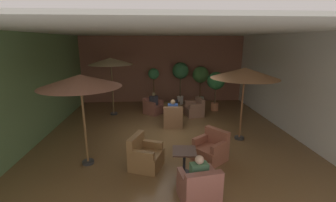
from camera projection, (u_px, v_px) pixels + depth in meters
ground_plane at (169, 136)px, 8.28m from camera, size 9.03×10.11×0.02m
wall_back_brick at (163, 70)px, 12.66m from camera, size 9.03×0.08×3.60m
wall_left_accent at (34, 89)px, 7.54m from camera, size 0.08×10.11×3.60m
wall_right_plain at (295, 86)px, 8.10m from camera, size 0.08×10.11×3.60m
ceiling_slab at (169, 31)px, 7.35m from camera, size 9.03×10.11×0.06m
cafe_table_front_left at (172, 106)px, 10.15m from camera, size 0.78×0.78×0.65m
armchair_front_left_north at (173, 119)px, 9.15m from camera, size 0.78×0.78×0.88m
armchair_front_left_east at (195, 109)px, 10.48m from camera, size 0.89×0.93×0.80m
armchair_front_left_south at (153, 107)px, 10.83m from camera, size 1.06×1.06×0.77m
cafe_table_front_right at (184, 157)px, 5.83m from camera, size 0.65×0.65×0.65m
armchair_front_right_north at (211, 149)px, 6.57m from camera, size 1.09×1.09×0.88m
armchair_front_right_east at (145, 156)px, 6.17m from camera, size 1.00×1.01×0.90m
armchair_front_right_south at (199, 188)px, 4.86m from camera, size 0.89×0.87×0.82m
patio_umbrella_tall_red at (80, 82)px, 5.84m from camera, size 2.09×2.09×2.51m
patio_umbrella_center_beige at (111, 62)px, 10.11m from camera, size 1.95×1.95×2.62m
patio_umbrella_near_wall at (245, 73)px, 7.46m from camera, size 2.20×2.20×2.50m
potted_tree_left_corner at (216, 83)px, 11.00m from camera, size 0.85×0.85×1.91m
potted_tree_mid_left at (154, 83)px, 12.10m from camera, size 0.57×0.57×1.95m
potted_tree_mid_right at (201, 77)px, 12.40m from camera, size 0.87×0.87×2.00m
potted_tree_right_corner at (180, 73)px, 12.11m from camera, size 0.86×0.86×2.25m
patron_blue_shirt at (199, 171)px, 4.80m from camera, size 0.40×0.27×0.64m
patron_by_window at (173, 109)px, 9.09m from camera, size 0.41×0.28×0.70m
patron_with_friend at (154, 100)px, 10.71m from camera, size 0.40×0.41×0.61m
iced_drink_cup at (174, 102)px, 10.15m from camera, size 0.08×0.08×0.11m
open_laptop at (174, 103)px, 10.01m from camera, size 0.37×0.31×0.20m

